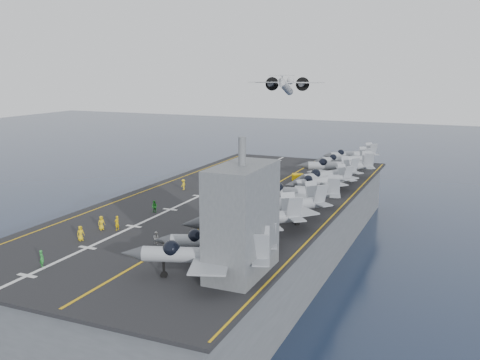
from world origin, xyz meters
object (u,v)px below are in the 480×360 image
at_px(transport_plane, 286,87).
at_px(tow_cart_a, 215,226).
at_px(island_superstructure, 242,207).
at_px(fighter_jet_0, 205,254).

bearing_deg(transport_plane, tow_cart_a, -78.36).
xyz_separation_m(island_superstructure, transport_plane, (-25.16, 88.42, 9.43)).
bearing_deg(fighter_jet_0, tow_cart_a, 112.60).
bearing_deg(island_superstructure, transport_plane, 105.88).
relative_size(tow_cart_a, transport_plane, 0.10).
bearing_deg(transport_plane, fighter_jet_0, -76.37).
relative_size(fighter_jet_0, transport_plane, 0.83).
height_order(fighter_jet_0, tow_cart_a, fighter_jet_0).
distance_m(island_superstructure, tow_cart_a, 17.42).
height_order(island_superstructure, fighter_jet_0, island_superstructure).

